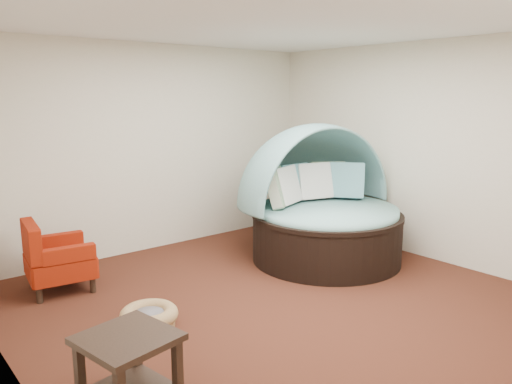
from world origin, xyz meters
TOP-DOWN VIEW (x-y plane):
  - floor at (0.00, 0.00)m, footprint 5.00×5.00m
  - wall_back at (0.00, 2.50)m, footprint 5.00×0.00m
  - wall_left at (-2.50, 0.00)m, footprint 0.00×5.00m
  - wall_right at (2.50, 0.00)m, footprint 0.00×5.00m
  - ceiling at (0.00, 0.00)m, footprint 5.00×5.00m
  - canopy_daybed at (1.40, 0.70)m, footprint 2.23×2.17m
  - pet_basket at (-1.31, 0.32)m, footprint 0.69×0.69m
  - red_armchair at (-1.68, 1.77)m, footprint 0.76×0.77m
  - side_table at (-2.00, -0.73)m, footprint 0.67×0.67m

SIDE VIEW (x-z plane):
  - floor at x=0.00m, z-range 0.00..0.00m
  - pet_basket at x=-1.31m, z-range 0.00..0.19m
  - side_table at x=-2.00m, z-range 0.08..0.63m
  - red_armchair at x=-1.68m, z-range -0.03..0.76m
  - canopy_daybed at x=1.40m, z-range -0.06..1.70m
  - wall_back at x=0.00m, z-range -1.10..3.90m
  - wall_left at x=-2.50m, z-range -1.10..3.90m
  - wall_right at x=2.50m, z-range -1.10..3.90m
  - ceiling at x=0.00m, z-range 2.80..2.80m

